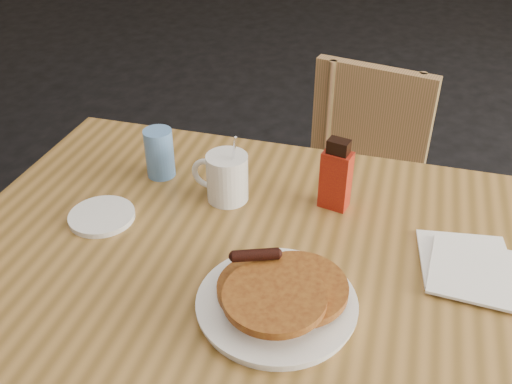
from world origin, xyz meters
TOP-DOWN VIEW (x-y plane):
  - main_table at (0.03, -0.06)m, footprint 1.41×1.01m
  - chair_main_far at (0.06, 0.69)m, footprint 0.42×0.42m
  - pancake_plate at (0.07, -0.18)m, footprint 0.28×0.28m
  - coffee_mug at (-0.14, 0.10)m, footprint 0.13×0.09m
  - syrup_bottle at (0.08, 0.15)m, footprint 0.06×0.05m
  - napkin_stack at (0.37, 0.04)m, footprint 0.20×0.21m
  - blue_tumbler at (-0.32, 0.13)m, footprint 0.07×0.07m
  - side_saucer at (-0.36, -0.06)m, footprint 0.17×0.17m

SIDE VIEW (x-z plane):
  - chair_main_far at x=0.06m, z-range 0.08..0.90m
  - main_table at x=0.03m, z-range 0.34..1.09m
  - side_saucer at x=-0.36m, z-range 0.75..0.76m
  - napkin_stack at x=0.37m, z-range 0.75..0.76m
  - pancake_plate at x=0.07m, z-range 0.73..0.82m
  - coffee_mug at x=-0.14m, z-range 0.72..0.89m
  - blue_tumbler at x=-0.32m, z-range 0.75..0.86m
  - syrup_bottle at x=0.08m, z-range 0.74..0.90m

